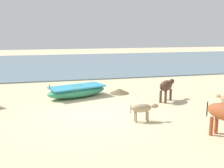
{
  "coord_description": "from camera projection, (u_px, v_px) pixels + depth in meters",
  "views": [
    {
      "loc": [
        -1.86,
        -10.06,
        3.23
      ],
      "look_at": [
        1.37,
        2.87,
        0.6
      ],
      "focal_mm": 43.04,
      "sensor_mm": 36.0,
      "label": 1
    }
  ],
  "objects": [
    {
      "name": "ground",
      "position": [
        96.0,
        114.0,
        10.65
      ],
      "size": [
        80.0,
        80.0,
        0.0
      ],
      "primitive_type": "plane",
      "color": "beige"
    },
    {
      "name": "calf_near_dun",
      "position": [
        142.0,
        109.0,
        9.67
      ],
      "size": [
        1.04,
        0.35,
        0.67
      ],
      "rotation": [
        0.0,
        0.0,
        6.21
      ],
      "color": "tan",
      "rests_on": "ground"
    },
    {
      "name": "cow_adult_dark",
      "position": [
        166.0,
        86.0,
        12.46
      ],
      "size": [
        1.29,
        1.24,
        0.99
      ],
      "rotation": [
        0.0,
        0.0,
        0.76
      ],
      "color": "#4C3323",
      "rests_on": "ground"
    },
    {
      "name": "fishing_boat_3",
      "position": [
        77.0,
        91.0,
        13.31
      ],
      "size": [
        3.26,
        2.08,
        0.78
      ],
      "rotation": [
        0.0,
        0.0,
        3.46
      ],
      "color": "#338C66",
      "rests_on": "ground"
    },
    {
      "name": "debris_pile_0",
      "position": [
        119.0,
        91.0,
        14.17
      ],
      "size": [
        1.43,
        1.43,
        0.25
      ],
      "primitive_type": "cone",
      "rotation": [
        0.0,
        0.0,
        4.22
      ],
      "color": "brown",
      "rests_on": "ground"
    },
    {
      "name": "sea_water",
      "position": [
        64.0,
        63.0,
        27.26
      ],
      "size": [
        60.0,
        20.0,
        0.08
      ],
      "primitive_type": "cube",
      "color": "slate",
      "rests_on": "ground"
    }
  ]
}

